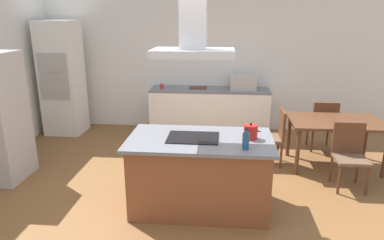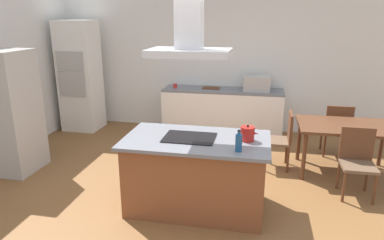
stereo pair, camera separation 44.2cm
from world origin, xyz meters
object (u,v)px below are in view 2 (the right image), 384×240
object	(u,v)px
tea_kettle	(248,134)
range_hood	(189,33)
olive_oil_bottle	(239,142)
dining_table	(347,130)
cutting_board	(211,88)
refrigerator	(6,112)
coffee_mug_red	(175,86)
chair_facing_back_wall	(337,127)
wall_oven_stack	(80,76)
chair_facing_island	(357,158)
countertop_microwave	(257,83)
chair_at_left_end	(282,136)
cooktop	(189,138)

from	to	relation	value
tea_kettle	range_hood	world-z (taller)	range_hood
olive_oil_bottle	dining_table	bearing A→B (deg)	49.23
cutting_board	refrigerator	xyz separation A→B (m)	(-2.73, -2.38, 0.00)
coffee_mug_red	chair_facing_back_wall	bearing A→B (deg)	-14.22
coffee_mug_red	cutting_board	distance (m)	0.72
wall_oven_stack	olive_oil_bottle	bearing A→B (deg)	-40.87
range_hood	olive_oil_bottle	bearing A→B (deg)	-27.08
refrigerator	chair_facing_island	bearing A→B (deg)	2.31
olive_oil_bottle	dining_table	world-z (taller)	olive_oil_bottle
tea_kettle	countertop_microwave	xyz separation A→B (m)	(0.05, 2.83, 0.06)
countertop_microwave	cutting_board	distance (m)	0.89
tea_kettle	chair_facing_island	xyz separation A→B (m)	(1.40, 0.70, -0.48)
cutting_board	refrigerator	size ratio (longest dim) A/B	0.19
olive_oil_bottle	chair_facing_island	world-z (taller)	olive_oil_bottle
tea_kettle	cutting_board	distance (m)	3.00
range_hood	countertop_microwave	bearing A→B (deg)	75.98
tea_kettle	coffee_mug_red	xyz separation A→B (m)	(-1.55, 2.78, -0.04)
tea_kettle	refrigerator	xyz separation A→B (m)	(-3.57, 0.50, -0.07)
wall_oven_stack	chair_facing_island	xyz separation A→B (m)	(4.89, -1.90, -0.59)
cutting_board	wall_oven_stack	xyz separation A→B (m)	(-2.65, -0.28, 0.19)
coffee_mug_red	wall_oven_stack	size ratio (longest dim) A/B	0.04
countertop_microwave	refrigerator	distance (m)	4.30
range_hood	tea_kettle	bearing A→B (deg)	3.91
cutting_board	range_hood	world-z (taller)	range_hood
olive_oil_bottle	cutting_board	world-z (taller)	olive_oil_bottle
wall_oven_stack	refrigerator	bearing A→B (deg)	-92.18
olive_oil_bottle	chair_facing_back_wall	distance (m)	2.85
refrigerator	countertop_microwave	bearing A→B (deg)	32.84
olive_oil_bottle	chair_facing_back_wall	xyz separation A→B (m)	(1.48, 2.38, -0.49)
countertop_microwave	refrigerator	xyz separation A→B (m)	(-3.62, -2.33, -0.13)
olive_oil_bottle	wall_oven_stack	bearing A→B (deg)	139.13
coffee_mug_red	wall_oven_stack	world-z (taller)	wall_oven_stack
chair_facing_back_wall	chair_at_left_end	bearing A→B (deg)	-143.99
cutting_board	chair_facing_island	world-z (taller)	cutting_board
cooktop	chair_at_left_end	distance (m)	1.87
chair_at_left_end	chair_facing_island	bearing A→B (deg)	-36.01
cooktop	wall_oven_stack	size ratio (longest dim) A/B	0.27
range_hood	dining_table	bearing A→B (deg)	34.26
cutting_board	wall_oven_stack	size ratio (longest dim) A/B	0.15
cooktop	dining_table	xyz separation A→B (m)	(2.07, 1.41, -0.24)
olive_oil_bottle	chair_facing_back_wall	size ratio (longest dim) A/B	0.27
refrigerator	chair_facing_island	world-z (taller)	refrigerator
tea_kettle	range_hood	bearing A→B (deg)	-176.09
refrigerator	chair_facing_back_wall	xyz separation A→B (m)	(4.97, 1.53, -0.40)
chair_facing_island	cutting_board	bearing A→B (deg)	135.68
tea_kettle	cutting_board	world-z (taller)	tea_kettle
tea_kettle	chair_at_left_end	world-z (taller)	tea_kettle
cooktop	countertop_microwave	world-z (taller)	countertop_microwave
countertop_microwave	wall_oven_stack	distance (m)	3.54
dining_table	chair_facing_back_wall	size ratio (longest dim) A/B	1.57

